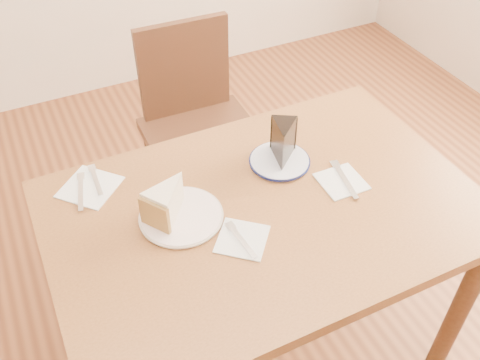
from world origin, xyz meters
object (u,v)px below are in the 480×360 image
object	(u,v)px
table	(264,230)
carrot_cake	(170,200)
chocolate_cake	(283,145)
plate_navy	(280,161)
chair_far	(199,127)
plate_cream	(181,216)

from	to	relation	value
table	carrot_cake	bearing A→B (deg)	161.42
carrot_cake	chocolate_cake	distance (m)	0.39
chocolate_cake	carrot_cake	bearing A→B (deg)	39.55
table	plate_navy	xyz separation A→B (m)	(0.13, 0.15, 0.10)
chair_far	chocolate_cake	xyz separation A→B (m)	(0.04, -0.59, 0.32)
table	plate_navy	bearing A→B (deg)	49.30
plate_navy	carrot_cake	size ratio (longest dim) A/B	1.43
table	plate_cream	world-z (taller)	plate_cream
carrot_cake	plate_cream	bearing A→B (deg)	6.99
chair_far	plate_cream	bearing A→B (deg)	66.35
plate_cream	chocolate_cake	xyz separation A→B (m)	(0.36, 0.09, 0.06)
chair_far	chocolate_cake	distance (m)	0.67
plate_cream	plate_navy	xyz separation A→B (m)	(0.35, 0.09, 0.00)
table	plate_cream	size ratio (longest dim) A/B	5.42
plate_navy	carrot_cake	world-z (taller)	carrot_cake
chair_far	carrot_cake	size ratio (longest dim) A/B	7.18
table	chocolate_cake	distance (m)	0.26
carrot_cake	chair_far	bearing A→B (deg)	118.96
table	chair_far	world-z (taller)	chair_far
table	chair_far	xyz separation A→B (m)	(0.09, 0.74, -0.15)
table	chocolate_cake	bearing A→B (deg)	47.37
plate_cream	chocolate_cake	bearing A→B (deg)	13.41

